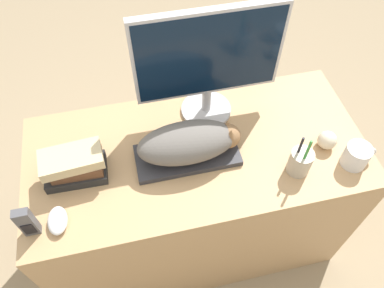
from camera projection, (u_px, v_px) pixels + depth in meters
The scene contains 10 objects.
desk at pixel (196, 198), 1.72m from camera, with size 1.29×0.61×0.76m.
keyboard at pixel (187, 155), 1.39m from camera, with size 0.38×0.16×0.02m.
cat at pixel (191, 142), 1.32m from camera, with size 0.38×0.17×0.13m.
monitor at pixel (209, 60), 1.31m from camera, with size 0.54×0.20×0.47m.
computer_mouse at pixel (58, 221), 1.22m from camera, with size 0.06×0.10×0.04m.
coffee_mug at pixel (357, 156), 1.34m from camera, with size 0.12×0.09×0.09m.
pen_cup at pixel (300, 161), 1.32m from camera, with size 0.08×0.08×0.20m.
baseball at pixel (327, 140), 1.40m from camera, with size 0.07×0.07×0.07m.
phone at pixel (27, 222), 1.17m from camera, with size 0.05×0.03×0.13m.
book_stack at pixel (75, 164), 1.30m from camera, with size 0.22×0.15×0.12m.
Camera 1 is at (-0.20, -0.49, 1.91)m, focal length 35.00 mm.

